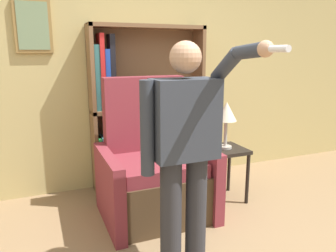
% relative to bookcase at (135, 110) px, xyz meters
% --- Properties ---
extents(wall_back, '(8.00, 0.11, 2.80)m').
position_rel_bookcase_xyz_m(wall_back, '(-0.03, 0.16, 0.51)').
color(wall_back, tan).
rests_on(wall_back, ground_plane).
extents(bookcase, '(1.29, 0.28, 1.82)m').
position_rel_bookcase_xyz_m(bookcase, '(0.00, 0.00, 0.00)').
color(bookcase, brown).
rests_on(bookcase, ground_plane).
extents(armchair, '(0.99, 0.85, 1.30)m').
position_rel_bookcase_xyz_m(armchair, '(-0.04, -0.70, -0.49)').
color(armchair, '#4C3823').
rests_on(armchair, ground_plane).
extents(person_standing, '(0.59, 0.78, 1.61)m').
position_rel_bookcase_xyz_m(person_standing, '(-0.12, -1.58, 0.03)').
color(person_standing, '#2D2D33').
rests_on(person_standing, ground_plane).
extents(side_table, '(0.40, 0.40, 0.57)m').
position_rel_bookcase_xyz_m(side_table, '(0.74, -0.72, -0.44)').
color(side_table, black).
rests_on(side_table, ground_plane).
extents(table_lamp, '(0.21, 0.21, 0.48)m').
position_rel_bookcase_xyz_m(table_lamp, '(0.74, -0.72, 0.03)').
color(table_lamp, '#B7B2A8').
rests_on(table_lamp, side_table).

